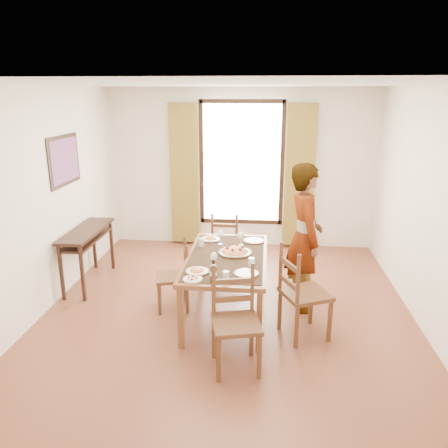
# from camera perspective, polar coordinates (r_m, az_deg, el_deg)

# --- Properties ---
(ground) EXTENTS (5.00, 5.00, 0.00)m
(ground) POSITION_cam_1_polar(r_m,az_deg,el_deg) (5.58, 0.58, -11.07)
(ground) COLOR #562A1A
(ground) RESTS_ON ground
(room_shell) EXTENTS (4.60, 5.10, 2.74)m
(room_shell) POSITION_cam_1_polar(r_m,az_deg,el_deg) (5.17, 0.71, 4.88)
(room_shell) COLOR white
(room_shell) RESTS_ON ground
(console_table) EXTENTS (0.38, 1.20, 0.80)m
(console_table) POSITION_cam_1_polar(r_m,az_deg,el_deg) (6.34, -17.50, -1.68)
(console_table) COLOR black
(console_table) RESTS_ON ground
(dining_table) EXTENTS (0.94, 1.70, 0.76)m
(dining_table) POSITION_cam_1_polar(r_m,az_deg,el_deg) (5.20, 0.36, -4.90)
(dining_table) COLOR brown
(dining_table) RESTS_ON ground
(chair_west) EXTENTS (0.47, 0.47, 0.88)m
(chair_west) POSITION_cam_1_polar(r_m,az_deg,el_deg) (5.49, -6.42, -6.96)
(chair_west) COLOR #51281B
(chair_west) RESTS_ON ground
(chair_north) EXTENTS (0.42, 0.42, 0.93)m
(chair_north) POSITION_cam_1_polar(r_m,az_deg,el_deg) (6.54, 0.22, -2.60)
(chair_north) COLOR #51281B
(chair_north) RESTS_ON ground
(chair_south) EXTENTS (0.54, 0.54, 1.02)m
(chair_south) POSITION_cam_1_polar(r_m,az_deg,el_deg) (4.34, 1.52, -12.76)
(chair_south) COLOR #51281B
(chair_south) RESTS_ON ground
(chair_east) EXTENTS (0.62, 0.62, 1.06)m
(chair_east) POSITION_cam_1_polar(r_m,az_deg,el_deg) (4.90, 10.17, -9.14)
(chair_east) COLOR #51281B
(chair_east) RESTS_ON ground
(man) EXTENTS (0.83, 0.68, 1.83)m
(man) POSITION_cam_1_polar(r_m,az_deg,el_deg) (5.40, 10.44, -1.77)
(man) COLOR gray
(man) RESTS_ON ground
(plate_sw) EXTENTS (0.27, 0.27, 0.05)m
(plate_sw) POSITION_cam_1_polar(r_m,az_deg,el_deg) (4.72, -3.55, -6.02)
(plate_sw) COLOR silver
(plate_sw) RESTS_ON dining_table
(plate_se) EXTENTS (0.27, 0.27, 0.05)m
(plate_se) POSITION_cam_1_polar(r_m,az_deg,el_deg) (4.67, 2.94, -6.27)
(plate_se) COLOR silver
(plate_se) RESTS_ON dining_table
(plate_nw) EXTENTS (0.27, 0.27, 0.05)m
(plate_nw) POSITION_cam_1_polar(r_m,az_deg,el_deg) (5.72, -1.75, -1.84)
(plate_nw) COLOR silver
(plate_nw) RESTS_ON dining_table
(plate_ne) EXTENTS (0.27, 0.27, 0.05)m
(plate_ne) POSITION_cam_1_polar(r_m,az_deg,el_deg) (5.67, 3.94, -2.03)
(plate_ne) COLOR silver
(plate_ne) RESTS_ON dining_table
(pasta_platter) EXTENTS (0.40, 0.40, 0.10)m
(pasta_platter) POSITION_cam_1_polar(r_m,az_deg,el_deg) (5.24, 1.43, -3.37)
(pasta_platter) COLOR red
(pasta_platter) RESTS_ON dining_table
(caprese_plate) EXTENTS (0.20, 0.20, 0.04)m
(caprese_plate) POSITION_cam_1_polar(r_m,az_deg,el_deg) (4.55, -4.11, -7.06)
(caprese_plate) COLOR silver
(caprese_plate) RESTS_ON dining_table
(wine_glass_a) EXTENTS (0.08, 0.08, 0.18)m
(wine_glass_a) POSITION_cam_1_polar(r_m,az_deg,el_deg) (4.81, -1.33, -4.73)
(wine_glass_a) COLOR white
(wine_glass_a) RESTS_ON dining_table
(wine_glass_b) EXTENTS (0.08, 0.08, 0.18)m
(wine_glass_b) POSITION_cam_1_polar(r_m,az_deg,el_deg) (5.49, 2.21, -1.93)
(wine_glass_b) COLOR white
(wine_glass_b) RESTS_ON dining_table
(wine_glass_c) EXTENTS (0.08, 0.08, 0.18)m
(wine_glass_c) POSITION_cam_1_polar(r_m,az_deg,el_deg) (5.53, -0.47, -1.78)
(wine_glass_c) COLOR white
(wine_glass_c) RESTS_ON dining_table
(tumbler_a) EXTENTS (0.07, 0.07, 0.10)m
(tumbler_a) POSITION_cam_1_polar(r_m,az_deg,el_deg) (4.87, 3.62, -5.00)
(tumbler_a) COLOR silver
(tumbler_a) RESTS_ON dining_table
(tumbler_b) EXTENTS (0.07, 0.07, 0.10)m
(tumbler_b) POSITION_cam_1_polar(r_m,az_deg,el_deg) (5.49, -2.96, -2.40)
(tumbler_b) COLOR silver
(tumbler_b) RESTS_ON dining_table
(tumbler_c) EXTENTS (0.07, 0.07, 0.10)m
(tumbler_c) POSITION_cam_1_polar(r_m,az_deg,el_deg) (4.52, 0.25, -6.78)
(tumbler_c) COLOR silver
(tumbler_c) RESTS_ON dining_table
(wine_bottle) EXTENTS (0.07, 0.07, 0.25)m
(wine_bottle) POSITION_cam_1_polar(r_m,az_deg,el_deg) (4.45, -1.39, -6.14)
(wine_bottle) COLOR black
(wine_bottle) RESTS_ON dining_table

